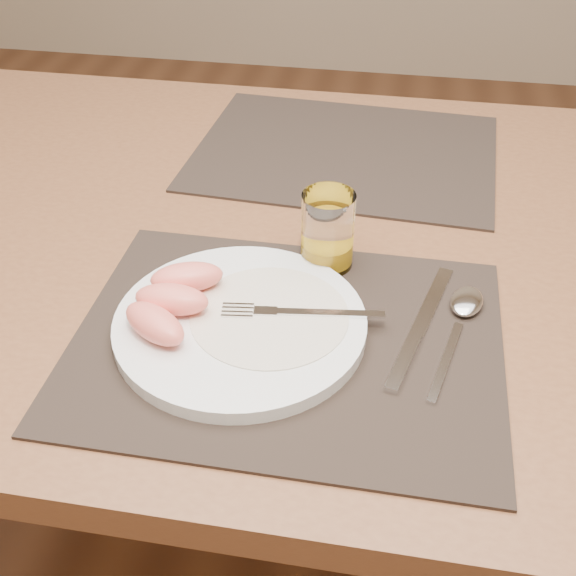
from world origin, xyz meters
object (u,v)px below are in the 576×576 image
(table, at_px, (304,280))
(plate, at_px, (240,324))
(placemat_near, at_px, (287,341))
(placemat_far, at_px, (345,152))
(knife, at_px, (416,335))
(fork, at_px, (288,312))
(juice_glass, at_px, (327,234))
(spoon, at_px, (464,309))

(table, height_order, plate, plate)
(placemat_near, bearing_deg, table, 93.90)
(placemat_far, distance_m, knife, 0.43)
(placemat_near, bearing_deg, plate, 172.74)
(plate, height_order, fork, fork)
(placemat_near, relative_size, knife, 2.07)
(juice_glass, bearing_deg, placemat_far, 91.91)
(table, height_order, spoon, spoon)
(table, relative_size, placemat_near, 3.11)
(placemat_far, bearing_deg, plate, -98.54)
(plate, relative_size, fork, 1.54)
(knife, distance_m, spoon, 0.07)
(placemat_near, relative_size, fork, 2.57)
(spoon, bearing_deg, placemat_near, -157.72)
(table, xyz_separation_m, placemat_near, (0.01, -0.22, 0.09))
(knife, relative_size, spoon, 1.14)
(placemat_far, distance_m, juice_glass, 0.30)
(fork, bearing_deg, plate, -161.55)
(table, distance_m, plate, 0.24)
(spoon, bearing_deg, juice_glass, 157.08)
(knife, xyz_separation_m, juice_glass, (-0.11, 0.12, 0.04))
(table, xyz_separation_m, knife, (0.15, -0.19, 0.09))
(plate, xyz_separation_m, juice_glass, (0.07, 0.14, 0.03))
(placemat_far, distance_m, spoon, 0.40)
(placemat_near, height_order, plate, plate)
(placemat_near, bearing_deg, knife, 11.52)
(fork, distance_m, juice_glass, 0.13)
(placemat_near, xyz_separation_m, plate, (-0.05, 0.01, 0.01))
(plate, distance_m, fork, 0.05)
(placemat_near, relative_size, plate, 1.67)
(fork, height_order, spoon, fork)
(fork, relative_size, spoon, 0.92)
(plate, bearing_deg, placemat_near, -7.26)
(table, height_order, knife, knife)
(table, relative_size, spoon, 7.33)
(plate, distance_m, spoon, 0.25)
(plate, relative_size, juice_glass, 2.85)
(placemat_far, relative_size, fork, 2.57)
(table, relative_size, plate, 5.19)
(fork, bearing_deg, juice_glass, 77.96)
(plate, distance_m, juice_glass, 0.16)
(knife, height_order, spoon, spoon)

